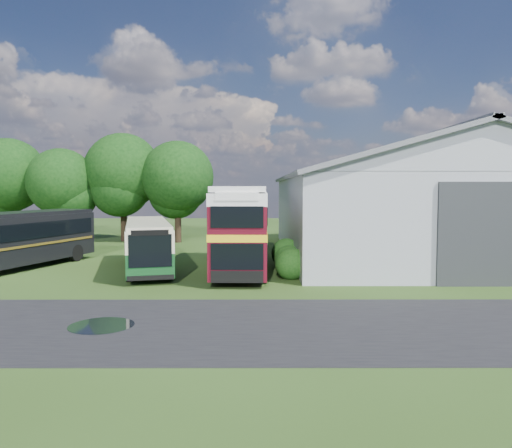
{
  "coord_description": "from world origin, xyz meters",
  "views": [
    {
      "loc": [
        3.72,
        -19.65,
        4.64
      ],
      "look_at": [
        3.78,
        8.0,
        2.71
      ],
      "focal_mm": 35.0,
      "sensor_mm": 36.0,
      "label": 1
    }
  ],
  "objects_px": {
    "storage_shed": "(413,196)",
    "bus_green_single": "(147,244)",
    "bus_dark_single": "(10,240)",
    "bus_maroon_double": "(242,229)"
  },
  "relations": [
    {
      "from": "storage_shed",
      "to": "bus_green_single",
      "type": "relative_size",
      "value": 2.36
    },
    {
      "from": "bus_green_single",
      "to": "bus_dark_single",
      "type": "relative_size",
      "value": 0.86
    },
    {
      "from": "bus_green_single",
      "to": "bus_maroon_double",
      "type": "height_order",
      "value": "bus_maroon_double"
    },
    {
      "from": "bus_green_single",
      "to": "bus_maroon_double",
      "type": "xyz_separation_m",
      "value": [
        5.48,
        -0.28,
        0.88
      ]
    },
    {
      "from": "bus_green_single",
      "to": "bus_dark_single",
      "type": "xyz_separation_m",
      "value": [
        -7.82,
        -0.23,
        0.26
      ]
    },
    {
      "from": "bus_green_single",
      "to": "bus_maroon_double",
      "type": "relative_size",
      "value": 0.94
    },
    {
      "from": "storage_shed",
      "to": "bus_dark_single",
      "type": "xyz_separation_m",
      "value": [
        -25.29,
        -7.31,
        -2.4
      ]
    },
    {
      "from": "storage_shed",
      "to": "bus_green_single",
      "type": "bearing_deg",
      "value": -157.97
    },
    {
      "from": "bus_dark_single",
      "to": "bus_green_single",
      "type": "bearing_deg",
      "value": 19.59
    },
    {
      "from": "bus_green_single",
      "to": "bus_dark_single",
      "type": "bearing_deg",
      "value": 168.1
    }
  ]
}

